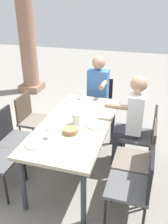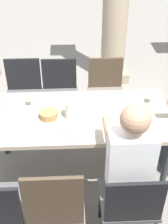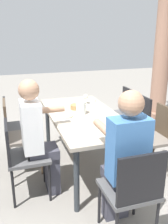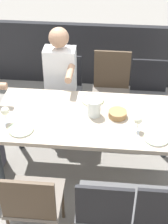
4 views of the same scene
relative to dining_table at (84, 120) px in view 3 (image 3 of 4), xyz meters
name	(u,v)px [view 3 (image 3 of 4)]	position (x,y,z in m)	size (l,w,h in m)	color
ground_plane	(84,167)	(0.00, 0.00, -0.68)	(16.00, 16.00, 0.00)	gray
dining_table	(84,120)	(0.00, 0.00, 0.00)	(1.78, 0.85, 0.76)	tan
chair_west_north	(122,111)	(-0.62, 0.84, -0.16)	(0.44, 0.44, 0.89)	#4F4F50
chair_west_south	(15,123)	(-0.62, -0.84, -0.17)	(0.44, 0.44, 0.87)	#4F4F50
chair_mid_north	(134,120)	(-0.19, 0.84, -0.16)	(0.44, 0.44, 0.88)	#4F4F50
chair_mid_south	(16,132)	(-0.19, -0.85, -0.13)	(0.44, 0.44, 0.96)	#6A6158
chair_east_north	(156,135)	(0.38, 0.84, -0.16)	(0.44, 0.44, 0.88)	#6A6158
chair_east_south	(21,154)	(0.38, -0.84, -0.16)	(0.44, 0.44, 0.88)	#4F4F50
chair_head_east	(133,189)	(1.31, 0.00, -0.16)	(0.44, 0.44, 0.90)	#4F4F50
diner_woman_green	(124,158)	(1.13, 0.00, 0.04)	(0.50, 0.35, 1.35)	#3F3F4C
diner_man_white	(38,135)	(0.37, -0.65, 0.03)	(0.35, 0.50, 1.32)	#3F3F4C
stone_column_near	(162,52)	(-1.44, 2.09, 0.68)	(0.42, 0.42, 2.78)	#936B56
plate_0	(88,100)	(-0.60, 0.26, 0.08)	(0.22, 0.22, 0.02)	white
wine_glass_0	(86,97)	(-0.44, 0.16, 0.18)	(0.07, 0.07, 0.15)	white
fork_0	(85,98)	(-0.75, 0.26, 0.08)	(0.02, 0.17, 0.01)	silver
spoon_0	(92,103)	(-0.45, 0.26, 0.08)	(0.02, 0.17, 0.01)	silver
plate_1	(64,116)	(-0.01, -0.26, 0.08)	(0.22, 0.22, 0.02)	silver
fork_1	(61,113)	(-0.16, -0.26, 0.08)	(0.02, 0.17, 0.01)	silver
spoon_1	(67,120)	(0.14, -0.26, 0.08)	(0.02, 0.17, 0.01)	silver
plate_2	(123,128)	(0.59, 0.25, 0.08)	(0.23, 0.23, 0.02)	white
wine_glass_2	(122,124)	(0.75, 0.15, 0.20)	(0.08, 0.08, 0.17)	white
fork_2	(117,124)	(0.44, 0.25, 0.08)	(0.02, 0.17, 0.01)	silver
spoon_2	(129,133)	(0.74, 0.25, 0.08)	(0.02, 0.17, 0.01)	silver
water_pitcher	(81,108)	(-0.04, -0.03, 0.15)	(0.13, 0.13, 0.16)	white
bread_basket	(77,107)	(-0.26, -0.02, 0.11)	(0.17, 0.17, 0.06)	#9E7547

